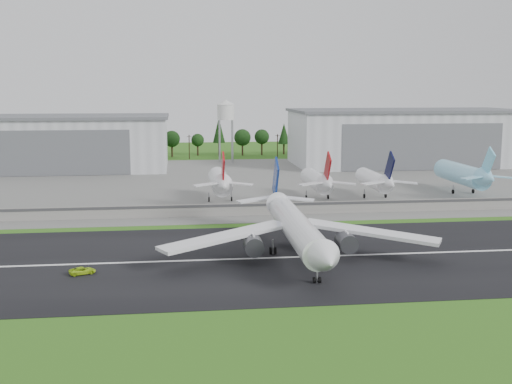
{
  "coord_description": "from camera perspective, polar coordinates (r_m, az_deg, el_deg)",
  "views": [
    {
      "loc": [
        -28.29,
        -116.46,
        34.53
      ],
      "look_at": [
        -8.78,
        40.0,
        9.0
      ],
      "focal_mm": 45.0,
      "sensor_mm": 36.0,
      "label": 1
    }
  ],
  "objects": [
    {
      "name": "treeline",
      "position": [
        334.45,
        -2.22,
        3.26
      ],
      "size": [
        320.0,
        16.0,
        22.0
      ],
      "primitive_type": null,
      "color": "black",
      "rests_on": "ground"
    },
    {
      "name": "water_tower",
      "position": [
        302.52,
        -2.71,
        7.3
      ],
      "size": [
        8.4,
        8.4,
        29.4
      ],
      "color": "#99999E",
      "rests_on": "ground"
    },
    {
      "name": "parked_jet_skyblue",
      "position": [
        221.06,
        18.15,
        1.48
      ],
      "size": [
        7.36,
        37.29,
        17.17
      ],
      "color": "#8AD1EF",
      "rests_on": "ground"
    },
    {
      "name": "hangar_east",
      "position": [
        300.54,
        13.06,
        4.78
      ],
      "size": [
        102.0,
        47.0,
        25.2
      ],
      "color": "silver",
      "rests_on": "ground"
    },
    {
      "name": "utility_poles",
      "position": [
        319.59,
        -1.99,
        2.99
      ],
      "size": [
        230.0,
        3.0,
        12.0
      ],
      "primitive_type": null,
      "color": "black",
      "rests_on": "ground"
    },
    {
      "name": "parked_jet_red_a",
      "position": [
        195.53,
        -3.18,
        0.9
      ],
      "size": [
        7.36,
        31.29,
        16.89
      ],
      "color": "silver",
      "rests_on": "ground"
    },
    {
      "name": "apron",
      "position": [
        240.63,
        -0.28,
        0.96
      ],
      "size": [
        320.0,
        150.0,
        0.1
      ],
      "primitive_type": "cube",
      "color": "slate",
      "rests_on": "ground"
    },
    {
      "name": "ground",
      "position": [
        124.72,
        6.34,
        -6.93
      ],
      "size": [
        600.0,
        600.0,
        0.0
      ],
      "primitive_type": "plane",
      "color": "#2B6618",
      "rests_on": "ground"
    },
    {
      "name": "ground_vehicle",
      "position": [
        125.29,
        -15.18,
        -6.76
      ],
      "size": [
        5.38,
        3.93,
        1.36
      ],
      "primitive_type": "imported",
      "rotation": [
        0.0,
        0.0,
        1.96
      ],
      "color": "#A1CC18",
      "rests_on": "runway"
    },
    {
      "name": "blast_fence",
      "position": [
        176.82,
        2.22,
        -1.47
      ],
      "size": [
        240.0,
        0.61,
        3.5
      ],
      "color": "gray",
      "rests_on": "ground"
    },
    {
      "name": "main_airliner",
      "position": [
        131.71,
        3.7,
        -3.82
      ],
      "size": [
        57.28,
        59.08,
        18.17
      ],
      "rotation": [
        0.0,
        0.0,
        3.13
      ],
      "color": "white",
      "rests_on": "runway"
    },
    {
      "name": "hangar_west",
      "position": [
        287.01,
        -17.51,
        4.2
      ],
      "size": [
        97.0,
        44.0,
        23.2
      ],
      "color": "silver",
      "rests_on": "ground"
    },
    {
      "name": "runway_centerline",
      "position": [
        134.08,
        5.34,
        -5.72
      ],
      "size": [
        220.0,
        1.0,
        0.02
      ],
      "primitive_type": "cube",
      "color": "white",
      "rests_on": "runway"
    },
    {
      "name": "parked_jet_red_b",
      "position": [
        199.91,
        5.57,
        0.96
      ],
      "size": [
        7.36,
        31.29,
        16.54
      ],
      "color": "white",
      "rests_on": "ground"
    },
    {
      "name": "parked_jet_navy",
      "position": [
        204.81,
        10.69,
        1.01
      ],
      "size": [
        7.36,
        31.29,
        16.43
      ],
      "color": "white",
      "rests_on": "ground"
    },
    {
      "name": "runway",
      "position": [
        134.09,
        5.34,
        -5.74
      ],
      "size": [
        320.0,
        60.0,
        0.1
      ],
      "primitive_type": "cube",
      "color": "black",
      "rests_on": "ground"
    }
  ]
}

